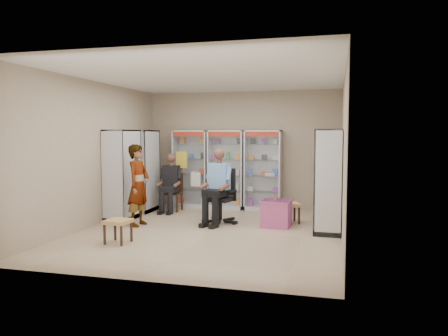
% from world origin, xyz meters
% --- Properties ---
extents(floor, '(6.00, 6.00, 0.00)m').
position_xyz_m(floor, '(0.00, 0.00, 0.00)').
color(floor, tan).
rests_on(floor, ground).
extents(room_shell, '(5.02, 6.02, 3.01)m').
position_xyz_m(room_shell, '(0.00, 0.00, 1.97)').
color(room_shell, tan).
rests_on(room_shell, ground).
extents(cabinet_back_left, '(0.90, 0.50, 2.00)m').
position_xyz_m(cabinet_back_left, '(-1.30, 2.73, 1.00)').
color(cabinet_back_left, '#ADAFB4').
rests_on(cabinet_back_left, floor).
extents(cabinet_back_mid, '(0.90, 0.50, 2.00)m').
position_xyz_m(cabinet_back_mid, '(-0.35, 2.73, 1.00)').
color(cabinet_back_mid, '#9FA2A6').
rests_on(cabinet_back_mid, floor).
extents(cabinet_back_right, '(0.90, 0.50, 2.00)m').
position_xyz_m(cabinet_back_right, '(0.60, 2.73, 1.00)').
color(cabinet_back_right, '#A0A3A7').
rests_on(cabinet_back_right, floor).
extents(cabinet_right_far, '(0.90, 0.50, 2.00)m').
position_xyz_m(cabinet_right_far, '(2.23, 1.60, 1.00)').
color(cabinet_right_far, '#B7BBBF').
rests_on(cabinet_right_far, floor).
extents(cabinet_right_near, '(0.90, 0.50, 2.00)m').
position_xyz_m(cabinet_right_near, '(2.23, 0.50, 1.00)').
color(cabinet_right_near, '#B3B4BA').
rests_on(cabinet_right_near, floor).
extents(cabinet_left_far, '(0.90, 0.50, 2.00)m').
position_xyz_m(cabinet_left_far, '(-2.23, 1.80, 1.00)').
color(cabinet_left_far, '#B6B8BE').
rests_on(cabinet_left_far, floor).
extents(cabinet_left_near, '(0.90, 0.50, 2.00)m').
position_xyz_m(cabinet_left_near, '(-2.23, 0.70, 1.00)').
color(cabinet_left_near, '#ADB0B5').
rests_on(cabinet_left_near, floor).
extents(wooden_chair, '(0.42, 0.42, 0.94)m').
position_xyz_m(wooden_chair, '(-1.55, 2.00, 0.47)').
color(wooden_chair, black).
rests_on(wooden_chair, floor).
extents(seated_customer, '(0.44, 0.60, 1.34)m').
position_xyz_m(seated_customer, '(-1.55, 1.95, 0.67)').
color(seated_customer, black).
rests_on(seated_customer, floor).
extents(office_chair, '(0.78, 0.78, 1.17)m').
position_xyz_m(office_chair, '(-0.01, 0.85, 0.59)').
color(office_chair, black).
rests_on(office_chair, floor).
extents(seated_shopkeeper, '(0.64, 0.78, 1.49)m').
position_xyz_m(seated_shopkeeper, '(-0.01, 0.80, 0.75)').
color(seated_shopkeeper, '#70B2DF').
rests_on(seated_shopkeeper, floor).
extents(pink_trunk, '(0.61, 0.59, 0.55)m').
position_xyz_m(pink_trunk, '(1.20, 0.80, 0.27)').
color(pink_trunk, '#B14777').
rests_on(pink_trunk, floor).
extents(tea_glass, '(0.07, 0.07, 0.09)m').
position_xyz_m(tea_glass, '(1.18, 0.84, 0.60)').
color(tea_glass, '#522207').
rests_on(tea_glass, pink_trunk).
extents(woven_stool_a, '(0.56, 0.56, 0.43)m').
position_xyz_m(woven_stool_a, '(1.41, 1.24, 0.22)').
color(woven_stool_a, '#AF784A').
rests_on(woven_stool_a, floor).
extents(woven_stool_b, '(0.44, 0.44, 0.41)m').
position_xyz_m(woven_stool_b, '(-1.30, -1.27, 0.21)').
color(woven_stool_b, '#A16E44').
rests_on(woven_stool_b, floor).
extents(standing_man, '(0.46, 0.65, 1.69)m').
position_xyz_m(standing_man, '(-1.60, 0.18, 0.85)').
color(standing_man, gray).
rests_on(standing_man, floor).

